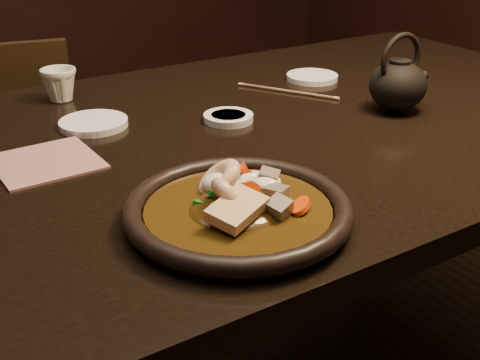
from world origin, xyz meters
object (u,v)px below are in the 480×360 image
tea_cup (59,84)px  chair (6,179)px  plate (238,211)px  teapot (398,83)px  table (255,163)px

tea_cup → chair: bearing=101.9°
plate → teapot: 0.53m
chair → teapot: size_ratio=5.66×
table → tea_cup: size_ratio=22.70×
table → teapot: 0.31m
chair → teapot: teapot is taller
plate → tea_cup: (-0.04, 0.61, 0.02)m
table → teapot: bearing=-16.7°
table → teapot: (0.27, -0.08, 0.13)m
teapot → table: bearing=161.8°
table → chair: chair is taller
chair → table: bearing=127.9°
chair → tea_cup: size_ratio=11.71×
chair → teapot: 1.03m
chair → tea_cup: chair is taller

